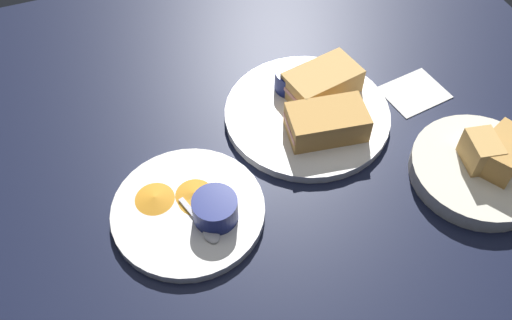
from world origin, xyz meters
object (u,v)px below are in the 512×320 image
spoon_by_dark_ramekin (314,101)px  plate_sandwich_main (307,114)px  spoon_by_gravy_ramekin (206,229)px  plate_chips_companion (188,211)px  bread_basket_rear (481,166)px  sandwich_half_far (322,82)px  ramekin_light_gravy (215,209)px  sandwich_half_near (327,122)px  ramekin_dark_sauce (293,78)px

spoon_by_dark_ramekin → plate_sandwich_main: bearing=38.8°
spoon_by_gravy_ramekin → plate_chips_companion: bearing=-72.6°
bread_basket_rear → spoon_by_gravy_ramekin: bearing=-5.8°
plate_chips_companion → sandwich_half_far: bearing=-152.0°
spoon_by_dark_ramekin → ramekin_light_gravy: ramekin_light_gravy is taller
sandwich_half_near → plate_chips_companion: (26.34, 6.75, -3.20)cm
plate_sandwich_main → sandwich_half_far: 6.40cm
ramekin_dark_sauce → plate_sandwich_main: bearing=90.9°
sandwich_half_near → ramekin_dark_sauce: bearing=-85.0°
ramekin_light_gravy → bread_basket_rear: bread_basket_rear is taller
spoon_by_dark_ramekin → bread_basket_rear: bearing=129.4°
sandwich_half_far → ramekin_dark_sauce: sandwich_half_far is taller
sandwich_half_far → spoon_by_dark_ramekin: sandwich_half_far is taller
ramekin_dark_sauce → spoon_by_dark_ramekin: (-2.03, 5.01, -1.75)cm
plate_sandwich_main → ramekin_light_gravy: (21.84, 15.17, 2.98)cm
plate_chips_companion → ramekin_light_gravy: ramekin_light_gravy is taller
sandwich_half_near → ramekin_dark_sauce: size_ratio=2.11×
bread_basket_rear → sandwich_half_far: bearing=-56.4°
plate_sandwich_main → bread_basket_rear: size_ratio=1.34×
plate_sandwich_main → spoon_by_dark_ramekin: size_ratio=3.01×
ramekin_dark_sauce → plate_chips_companion: 31.63cm
sandwich_half_far → ramekin_light_gravy: (26.09, 18.72, -0.22)cm
ramekin_dark_sauce → bread_basket_rear: bearing=126.8°
sandwich_half_far → bread_basket_rear: size_ratio=0.66×
plate_sandwich_main → plate_chips_companion: (25.39, 12.21, 0.00)cm
sandwich_half_near → ramekin_light_gravy: (22.78, 9.71, -0.22)cm
sandwich_half_far → spoon_by_gravy_ramekin: (28.15, 20.53, -2.04)cm
spoon_by_dark_ramekin → plate_chips_companion: 30.61cm
bread_basket_rear → plate_chips_companion: bearing=-11.4°
ramekin_light_gravy → plate_chips_companion: bearing=-39.8°
plate_chips_companion → sandwich_half_near: bearing=-165.6°
plate_chips_companion → bread_basket_rear: bearing=168.6°
sandwich_half_far → plate_chips_companion: sandwich_half_far is taller
sandwich_half_far → ramekin_dark_sauce: bearing=-34.7°
ramekin_light_gravy → sandwich_half_far: bearing=-144.3°
spoon_by_gravy_ramekin → sandwich_half_far: bearing=-143.9°
ramekin_dark_sauce → plate_chips_companion: ramekin_dark_sauce is taller
plate_sandwich_main → spoon_by_dark_ramekin: spoon_by_dark_ramekin is taller
spoon_by_dark_ramekin → spoon_by_gravy_ramekin: bearing=35.6°
sandwich_half_far → spoon_by_dark_ramekin: bearing=40.8°
sandwich_half_far → bread_basket_rear: (-16.66, 25.08, -1.65)cm
spoon_by_gravy_ramekin → bread_basket_rear: 45.04cm
sandwich_half_near → plate_chips_companion: size_ratio=0.60×
sandwich_half_near → spoon_by_gravy_ramekin: size_ratio=1.43×
sandwich_half_far → spoon_by_gravy_ramekin: bearing=36.1°
ramekin_dark_sauce → spoon_by_gravy_ramekin: size_ratio=0.68×
ramekin_dark_sauce → spoon_by_gravy_ramekin: 33.51cm
plate_chips_companion → spoon_by_gravy_ramekin: (-1.49, 4.77, 1.16)cm
sandwich_half_near → ramekin_light_gravy: size_ratio=2.06×
sandwich_half_far → ramekin_light_gravy: size_ratio=2.10×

